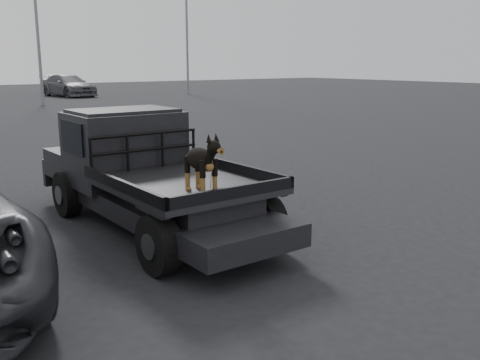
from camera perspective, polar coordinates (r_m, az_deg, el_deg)
ground at (r=7.32m, az=-1.66°, el=-7.93°), size 120.00×120.00×0.00m
flatbed_ute at (r=8.41m, az=-9.25°, el=-2.10°), size 2.00×5.40×0.92m
ute_cab at (r=9.08m, az=-12.26°, el=4.64°), size 1.72×1.30×0.88m
headache_rack at (r=8.43m, az=-10.06°, el=3.02°), size 1.80×0.08×0.55m
dog at (r=6.80m, az=-4.20°, el=1.74°), size 0.32×0.60×0.74m
distant_car_b at (r=42.97m, az=-17.84°, el=9.57°), size 3.07×5.85×1.62m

